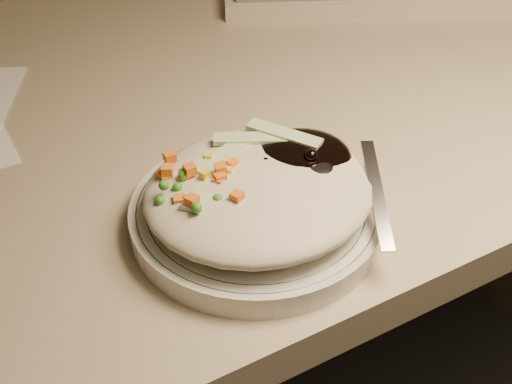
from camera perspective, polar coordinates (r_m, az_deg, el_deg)
desk at (r=0.92m, az=-3.04°, el=-2.45°), size 1.40×0.70×0.74m
plate at (r=0.60m, az=0.00°, el=-1.92°), size 0.21×0.21×0.02m
plate_rim at (r=0.60m, az=0.00°, el=-1.20°), size 0.20×0.20×0.00m
meal at (r=0.59m, az=0.41°, el=0.52°), size 0.21×0.19×0.05m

